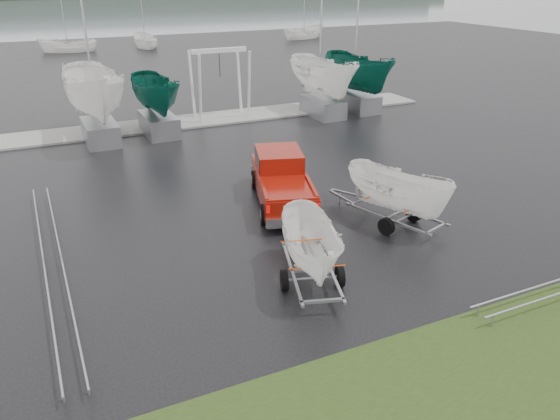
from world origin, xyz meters
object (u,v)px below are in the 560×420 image
object	(u,v)px
pickup_truck	(281,177)
trailer_hitched	(313,207)
trailer_parked	(402,156)
boat_hoist	(220,74)

from	to	relation	value
pickup_truck	trailer_hitched	distance (m)	6.40
trailer_parked	boat_hoist	size ratio (longest dim) A/B	1.15
pickup_truck	boat_hoist	xyz separation A→B (m)	(2.17, 13.04, 1.72)
trailer_hitched	boat_hoist	world-z (taller)	trailer_hitched
trailer_hitched	boat_hoist	size ratio (longest dim) A/B	1.08
trailer_hitched	boat_hoist	bearing A→B (deg)	95.38
pickup_truck	boat_hoist	size ratio (longest dim) A/B	1.41
boat_hoist	trailer_parked	bearing A→B (deg)	-88.34
pickup_truck	trailer_hitched	size ratio (longest dim) A/B	1.31
pickup_truck	boat_hoist	distance (m)	13.33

